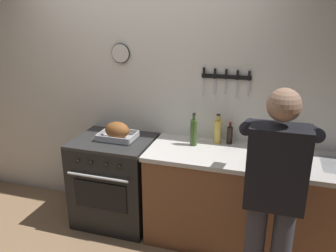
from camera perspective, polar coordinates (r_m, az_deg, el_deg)
wall_back at (r=3.46m, az=-3.72°, el=5.63°), size 6.00×0.13×2.60m
counter_block at (r=3.23m, az=15.17°, el=-12.26°), size 2.03×0.65×0.90m
stove at (r=3.54m, az=-8.90°, el=-9.04°), size 0.76×0.67×0.90m
person_cook at (r=2.41m, az=17.35°, el=-10.44°), size 0.51×0.63×1.66m
roasting_pan at (r=3.32m, az=-8.53°, el=-0.94°), size 0.35×0.26×0.18m
cutting_board at (r=2.97m, az=18.01°, el=-5.64°), size 0.36×0.24×0.02m
bottle_soy_sauce at (r=3.23m, az=10.32°, el=-1.44°), size 0.05×0.05×0.21m
bottle_vinegar at (r=3.22m, az=20.51°, el=-2.32°), size 0.06×0.06×0.23m
bottle_cooking_oil at (r=3.22m, az=8.34°, el=-0.82°), size 0.07×0.07×0.28m
bottle_dish_soap at (r=3.15m, az=17.46°, el=-2.74°), size 0.07×0.07×0.19m
bottle_olive_oil at (r=3.13m, az=4.34°, el=-1.00°), size 0.06×0.06×0.31m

